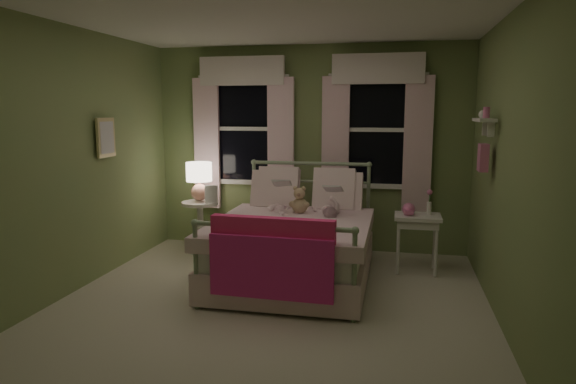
% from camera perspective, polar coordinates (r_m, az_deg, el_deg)
% --- Properties ---
extents(room_shell, '(4.20, 4.20, 4.20)m').
position_cam_1_polar(room_shell, '(4.54, -2.16, 2.88)').
color(room_shell, beige).
rests_on(room_shell, ground).
extents(bed, '(1.58, 2.04, 1.18)m').
position_cam_1_polar(bed, '(5.47, 0.77, -5.81)').
color(bed, white).
rests_on(bed, ground).
extents(pink_throw, '(1.10, 0.18, 0.71)m').
position_cam_1_polar(pink_throw, '(4.44, -1.84, -6.34)').
color(pink_throw, '#F83075').
rests_on(pink_throw, bed).
extents(child_left, '(0.31, 0.26, 0.74)m').
position_cam_1_polar(child_left, '(5.82, -1.11, 0.67)').
color(child_left, '#F7D1DD').
rests_on(child_left, bed).
extents(child_right, '(0.40, 0.34, 0.72)m').
position_cam_1_polar(child_right, '(5.72, 4.36, 0.43)').
color(child_right, '#F7D1DD').
rests_on(child_right, bed).
extents(book_left, '(0.21, 0.14, 0.26)m').
position_cam_1_polar(book_left, '(5.57, -1.70, 0.54)').
color(book_left, beige).
rests_on(book_left, child_left).
extents(book_right, '(0.20, 0.11, 0.26)m').
position_cam_1_polar(book_right, '(5.48, 4.00, -0.08)').
color(book_right, beige).
rests_on(book_right, child_right).
extents(teddy_bear, '(0.23, 0.18, 0.31)m').
position_cam_1_polar(teddy_bear, '(5.63, 1.30, -1.12)').
color(teddy_bear, tan).
rests_on(teddy_bear, bed).
extents(nightstand_left, '(0.46, 0.46, 0.65)m').
position_cam_1_polar(nightstand_left, '(6.59, -9.72, -3.05)').
color(nightstand_left, white).
rests_on(nightstand_left, ground).
extents(table_lamp, '(0.32, 0.32, 0.48)m').
position_cam_1_polar(table_lamp, '(6.50, -9.84, 1.57)').
color(table_lamp, '#F1A48E').
rests_on(table_lamp, nightstand_left).
extents(book_nightstand, '(0.19, 0.24, 0.02)m').
position_cam_1_polar(book_nightstand, '(6.44, -9.21, -1.16)').
color(book_nightstand, beige).
rests_on(book_nightstand, nightstand_left).
extents(nightstand_right, '(0.50, 0.40, 0.64)m').
position_cam_1_polar(nightstand_right, '(5.84, 14.18, -3.45)').
color(nightstand_right, white).
rests_on(nightstand_right, ground).
extents(pink_toy, '(0.14, 0.19, 0.14)m').
position_cam_1_polar(pink_toy, '(5.80, 13.26, -1.90)').
color(pink_toy, pink).
rests_on(pink_toy, nightstand_right).
extents(bud_vase, '(0.06, 0.06, 0.28)m').
position_cam_1_polar(bud_vase, '(5.85, 15.43, -1.09)').
color(bud_vase, white).
rests_on(bud_vase, nightstand_right).
extents(window_left, '(1.34, 0.13, 1.96)m').
position_cam_1_polar(window_left, '(6.70, -5.00, 7.63)').
color(window_left, black).
rests_on(window_left, room_shell).
extents(window_right, '(1.34, 0.13, 1.96)m').
position_cam_1_polar(window_right, '(6.42, 9.81, 7.46)').
color(window_right, black).
rests_on(window_right, room_shell).
extents(wall_shelf, '(0.15, 0.50, 0.60)m').
position_cam_1_polar(wall_shelf, '(5.15, 20.94, 5.52)').
color(wall_shelf, white).
rests_on(wall_shelf, room_shell).
extents(framed_picture, '(0.03, 0.32, 0.42)m').
position_cam_1_polar(framed_picture, '(5.85, -19.58, 5.72)').
color(framed_picture, beige).
rests_on(framed_picture, room_shell).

